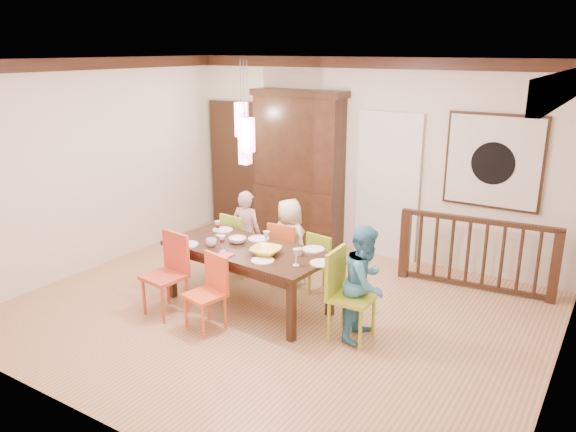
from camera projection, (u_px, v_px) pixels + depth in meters
The scene contains 37 objects.
floor at pixel (275, 312), 6.70m from camera, with size 6.00×6.00×0.00m, color #9F6F4D.
ceiling at pixel (274, 60), 5.86m from camera, with size 6.00×6.00×0.00m, color white.
wall_back at pixel (368, 158), 8.30m from camera, with size 6.00×6.00×0.00m, color beige.
wall_left at pixel (95, 166), 7.81m from camera, with size 5.00×5.00×0.00m, color beige.
wall_right at pixel (570, 242), 4.75m from camera, with size 5.00×5.00×0.00m, color beige.
crown_molding at pixel (274, 68), 5.88m from camera, with size 6.00×5.00×0.16m, color black, non-canonical shape.
panel_door at pixel (237, 168), 9.60m from camera, with size 1.04×0.07×2.24m, color black.
white_doorway at pixel (387, 188), 8.21m from camera, with size 0.97×0.05×2.22m, color silver.
painting at pixel (494, 162), 7.31m from camera, with size 1.25×0.06×1.25m.
pendant_cluster at pixel (245, 133), 6.26m from camera, with size 0.27×0.21×1.14m.
dining_table at pixel (247, 254), 6.68m from camera, with size 2.09×1.08×0.75m.
chair_far_left at pixel (241, 239), 7.71m from camera, with size 0.43×0.43×0.88m.
chair_far_mid at pixel (288, 249), 7.34m from camera, with size 0.42×0.42×0.88m.
chair_far_right at pixel (327, 258), 7.08m from camera, with size 0.42×0.42×0.83m.
chair_near_left at pixel (164, 270), 6.50m from camera, with size 0.49×0.49×0.96m.
chair_near_mid at pixel (205, 289), 6.15m from camera, with size 0.46×0.46×0.85m.
chair_end_right at pixel (352, 290), 5.93m from camera, with size 0.46×0.46×0.99m.
china_hutch at pixel (299, 169), 8.75m from camera, with size 1.53×0.46×2.42m.
balustrade at pixel (476, 253), 7.21m from camera, with size 1.99×0.27×0.96m.
person_far_left at pixel (247, 233), 7.66m from camera, with size 0.43×0.29×1.19m, color #E4ADBF.
person_far_mid at pixel (289, 242), 7.32m from camera, with size 0.57×0.37×1.17m, color beige.
person_end_right at pixel (365, 283), 5.96m from camera, with size 0.61×0.48×1.26m, color teal.
serving_bowl at pixel (266, 251), 6.42m from camera, with size 0.34×0.34×0.08m, color yellow.
small_bowl at pixel (237, 240), 6.81m from camera, with size 0.21×0.21×0.07m, color white.
cup_left at pixel (211, 242), 6.68m from camera, with size 0.13×0.13×0.10m, color silver.
cup_right at pixel (299, 252), 6.39m from camera, with size 0.09×0.09×0.09m, color silver.
plate_far_left at pixel (223, 230), 7.27m from camera, with size 0.26×0.26×0.01m, color white.
plate_far_mid at pixel (259, 239), 6.94m from camera, with size 0.26×0.26×0.01m, color white.
plate_far_right at pixel (313, 249), 6.58m from camera, with size 0.26×0.26×0.01m, color white.
plate_near_left at pixel (187, 244), 6.74m from camera, with size 0.26×0.26×0.01m, color white.
plate_near_mid at pixel (263, 261), 6.23m from camera, with size 0.26×0.26×0.01m, color white.
plate_end_right at pixel (322, 263), 6.16m from camera, with size 0.26×0.26×0.01m, color white.
wine_glass_a at pixel (218, 228), 7.06m from camera, with size 0.08×0.08×0.19m, color #590C19, non-canonical shape.
wine_glass_b at pixel (266, 239), 6.66m from camera, with size 0.08×0.08×0.19m, color silver, non-canonical shape.
wine_glass_c at pixel (222, 243), 6.51m from camera, with size 0.08×0.08×0.19m, color #590C19, non-canonical shape.
wine_glass_d at pixel (296, 257), 6.08m from camera, with size 0.08×0.08×0.19m, color silver, non-canonical shape.
napkin at pixel (225, 255), 6.41m from camera, with size 0.18×0.14×0.01m, color #D83359.
Camera 1 is at (3.37, -5.06, 3.03)m, focal length 35.00 mm.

